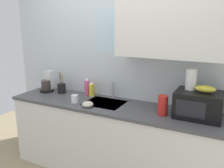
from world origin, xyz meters
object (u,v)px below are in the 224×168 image
(dish_soap_bottle_pink, at_px, (87,87))
(microwave, at_px, (199,105))
(utensil_crock, at_px, (62,88))
(small_bowl, at_px, (88,104))
(paper_towel_roll, at_px, (191,79))
(dish_soap_bottle_yellow, at_px, (92,89))
(banana_bunch, at_px, (205,89))
(coffee_maker, at_px, (48,84))
(cereal_canister, at_px, (163,105))
(mug_white, at_px, (75,99))

(dish_soap_bottle_pink, bearing_deg, microwave, -6.45)
(utensil_crock, distance_m, small_bowl, 0.70)
(paper_towel_roll, relative_size, dish_soap_bottle_pink, 0.95)
(dish_soap_bottle_pink, distance_m, small_bowl, 0.50)
(dish_soap_bottle_pink, relative_size, small_bowl, 1.78)
(dish_soap_bottle_yellow, relative_size, dish_soap_bottle_pink, 0.85)
(banana_bunch, distance_m, small_bowl, 1.27)
(paper_towel_roll, height_order, small_bowl, paper_towel_roll)
(coffee_maker, xyz_separation_m, dish_soap_bottle_yellow, (0.67, 0.08, -0.01))
(coffee_maker, relative_size, dish_soap_bottle_yellow, 1.42)
(dish_soap_bottle_pink, bearing_deg, cereal_canister, -13.38)
(banana_bunch, bearing_deg, coffee_maker, 178.38)
(small_bowl, bearing_deg, mug_white, 164.74)
(banana_bunch, distance_m, mug_white, 1.47)
(paper_towel_roll, height_order, coffee_maker, paper_towel_roll)
(paper_towel_roll, distance_m, coffee_maker, 1.93)
(coffee_maker, distance_m, mug_white, 0.68)
(mug_white, bearing_deg, small_bowl, -15.26)
(paper_towel_roll, height_order, cereal_canister, paper_towel_roll)
(dish_soap_bottle_pink, bearing_deg, paper_towel_roll, -4.74)
(banana_bunch, height_order, small_bowl, banana_bunch)
(paper_towel_roll, xyz_separation_m, dish_soap_bottle_pink, (-1.34, 0.11, -0.27))
(coffee_maker, bearing_deg, mug_white, -21.61)
(microwave, distance_m, mug_white, 1.40)
(dish_soap_bottle_pink, xyz_separation_m, small_bowl, (0.27, -0.41, -0.08))
(microwave, bearing_deg, cereal_canister, -163.83)
(utensil_crock, bearing_deg, microwave, -2.29)
(dish_soap_bottle_pink, distance_m, mug_white, 0.36)
(paper_towel_roll, distance_m, mug_white, 1.35)
(microwave, relative_size, dish_soap_bottle_pink, 1.99)
(banana_bunch, relative_size, coffee_maker, 0.71)
(dish_soap_bottle_pink, xyz_separation_m, mug_white, (0.05, -0.35, -0.06))
(mug_white, bearing_deg, banana_bunch, 7.53)
(banana_bunch, bearing_deg, dish_soap_bottle_yellow, 174.45)
(banana_bunch, height_order, dish_soap_bottle_yellow, banana_bunch)
(cereal_canister, bearing_deg, coffee_maker, 174.60)
(dish_soap_bottle_yellow, height_order, mug_white, dish_soap_bottle_yellow)
(small_bowl, bearing_deg, dish_soap_bottle_yellow, 115.02)
(cereal_canister, bearing_deg, mug_white, -175.09)
(dish_soap_bottle_yellow, height_order, utensil_crock, utensil_crock)
(banana_bunch, bearing_deg, paper_towel_roll, 161.57)
(banana_bunch, distance_m, utensil_crock, 1.85)
(paper_towel_roll, relative_size, dish_soap_bottle_yellow, 1.12)
(dish_soap_bottle_pink, height_order, cereal_canister, dish_soap_bottle_pink)
(mug_white, height_order, utensil_crock, utensil_crock)
(mug_white, bearing_deg, microwave, 7.74)
(coffee_maker, height_order, cereal_canister, coffee_maker)
(coffee_maker, xyz_separation_m, small_bowl, (0.85, -0.31, -0.07))
(paper_towel_roll, height_order, mug_white, paper_towel_roll)
(microwave, xyz_separation_m, mug_white, (-1.39, -0.19, -0.09))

